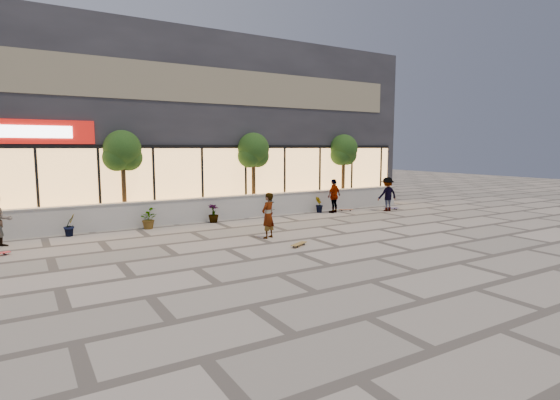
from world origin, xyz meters
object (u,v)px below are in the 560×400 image
tree_east (344,152)px  skater_right_far (387,194)px  skater_center (268,216)px  skateboard_center (299,244)px  tree_mideast (253,152)px  skateboard_right_far (391,208)px  skater_right_near (334,196)px  tree_midwest (122,153)px  skateboard_right_near (346,210)px

tree_east → skater_right_far: (0.83, -2.52, -2.13)m
skater_center → skateboard_center: bearing=71.2°
tree_mideast → skater_right_far: size_ratio=2.29×
skateboard_center → skateboard_right_far: skateboard_right_far is taller
tree_east → skateboard_center: 10.57m
skater_right_near → skateboard_center: (-5.53, -5.26, -0.76)m
tree_mideast → skater_right_near: bearing=-24.8°
tree_mideast → skater_right_near: tree_mideast is taller
skateboard_center → tree_east: bearing=14.3°
tree_midwest → skateboard_right_far: tree_midwest is taller
skater_right_far → tree_east: bearing=-66.5°
skateboard_right_far → skater_right_far: bearing=-153.0°
tree_midwest → skateboard_right_near: tree_midwest is taller
skateboard_right_near → skateboard_right_far: size_ratio=0.82×
skateboard_center → skater_center: bearing=69.4°
tree_midwest → skateboard_right_near: 11.00m
tree_midwest → skater_right_near: (9.59, -1.66, -2.15)m
tree_east → skater_center: bearing=-145.5°
tree_mideast → skater_right_near: size_ratio=2.34×
skateboard_right_near → skater_right_far: bearing=1.3°
skater_center → skater_right_near: 6.80m
tree_midwest → tree_east: same height
tree_east → skater_right_far: tree_east is taller
tree_mideast → skateboard_right_far: size_ratio=4.55×
skater_right_far → skateboard_right_far: skater_right_far is taller
skater_right_far → skateboard_right_far: bearing=-157.6°
tree_midwest → tree_mideast: bearing=0.0°
tree_east → tree_midwest: bearing=180.0°
skater_center → skateboard_right_near: (6.67, 3.78, -0.74)m
skater_right_near → skater_right_far: (2.74, -0.86, 0.02)m
tree_east → skater_right_near: 3.32m
skater_center → skater_right_near: size_ratio=0.97×
skater_right_near → tree_midwest: bearing=-28.2°
skater_right_far → skateboard_right_near: skater_right_far is taller
tree_east → skater_center: (-7.67, -5.28, -2.17)m
tree_mideast → skateboard_right_near: (4.50, -1.50, -2.91)m
skater_right_near → skateboard_right_far: size_ratio=1.95×
skater_right_far → skater_center: bearing=23.2°
skater_right_near → skateboard_right_far: skater_right_near is taller
tree_east → skateboard_right_near: 3.43m
tree_midwest → skater_right_far: 12.76m
skater_right_far → skateboard_center: (-8.27, -4.41, -0.78)m
skater_right_far → skateboard_right_far: 0.90m
tree_midwest → skater_right_near: tree_midwest is taller
skater_right_near → skateboard_right_near: bearing=171.8°
tree_east → skateboard_right_far: 3.97m
tree_midwest → tree_mideast: size_ratio=1.00×
tree_mideast → skater_center: 6.11m
tree_east → skater_right_near: size_ratio=2.34×
skater_center → skateboard_right_near: bearing=-177.3°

